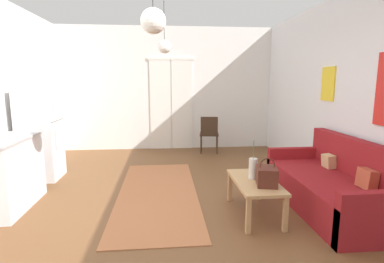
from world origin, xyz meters
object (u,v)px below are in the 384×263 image
Objects in this scene: pendant_lamp_near at (153,21)px; pendant_lamp_far at (164,46)px; bamboo_vase at (253,168)px; couch at (334,187)px; accent_chair at (209,132)px; coffee_table at (255,185)px; handbag at (267,176)px; refrigerator at (40,132)px.

pendant_lamp_near is 1.76m from pendant_lamp_far.
bamboo_vase is at bearing 10.10° from pendant_lamp_near.
couch reaches higher than accent_chair.
handbag is (0.08, -0.17, 0.17)m from coffee_table.
refrigerator reaches higher than accent_chair.
pendant_lamp_near is (-1.26, 0.04, 1.68)m from handbag.
bamboo_vase is at bearing -55.94° from pendant_lamp_far.
refrigerator is (-3.11, 1.69, 0.41)m from coffee_table.
pendant_lamp_near reaches higher than refrigerator.
couch is 1.08m from coffee_table.
refrigerator is (-4.18, 1.59, 0.51)m from couch.
accent_chair is (3.04, 1.52, -0.32)m from refrigerator.
accent_chair is 3.93m from pendant_lamp_near.
bamboo_vase reaches higher than handbag.
couch is at bearing -20.84° from refrigerator.
coffee_table is 0.25m from handbag.
pendant_lamp_far reaches higher than bamboo_vase.
accent_chair is (-0.06, 3.13, -0.09)m from bamboo_vase.
handbag is at bearing -57.61° from pendant_lamp_far.
pendant_lamp_far is at bearing 122.39° from handbag.
pendant_lamp_near is (1.94, -1.82, 1.43)m from refrigerator.
bamboo_vase is (-0.01, 0.07, 0.19)m from coffee_table.
refrigerator reaches higher than coffee_table.
pendant_lamp_near reaches higher than couch.
handbag is 0.39× the size of accent_chair.
handbag is 0.42× the size of pendant_lamp_near.
accent_chair is 1.04× the size of pendant_lamp_far.
accent_chair is 1.09× the size of pendant_lamp_near.
couch is at bearing 1.20° from bamboo_vase.
pendant_lamp_near and pendant_lamp_far have the same top height.
pendant_lamp_far is (-2.12, 1.53, 1.89)m from couch.
bamboo_vase is 1.46× the size of handbag.
refrigerator is 3.41m from accent_chair.
pendant_lamp_far reaches higher than handbag.
pendant_lamp_far is (-1.06, 1.62, 1.79)m from coffee_table.
refrigerator is at bearing 149.80° from handbag.
refrigerator reaches higher than bamboo_vase.
refrigerator reaches higher than couch.
pendant_lamp_near is at bearing -174.14° from couch.
refrigerator is at bearing 34.91° from accent_chair.
pendant_lamp_far reaches higher than couch.
pendant_lamp_far is (-1.05, 1.55, 1.60)m from bamboo_vase.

